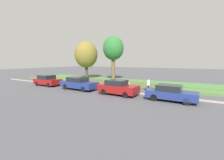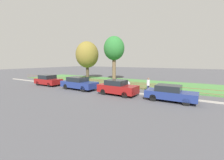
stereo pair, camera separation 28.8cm
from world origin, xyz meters
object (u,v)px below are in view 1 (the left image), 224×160
object	(u,v)px
parked_car_navy_estate	(118,87)
covered_motorcycle	(123,83)
tree_nearest_kerb	(86,55)
pedestrian_near_fence	(148,84)
parked_car_red_compact	(171,93)
parked_car_black_saloon	(79,83)
parked_car_silver_hatchback	(47,80)
tree_behind_motorcycle	(113,49)

from	to	relation	value
parked_car_navy_estate	covered_motorcycle	size ratio (longest dim) A/B	2.07
tree_nearest_kerb	pedestrian_near_fence	size ratio (longest dim) A/B	4.43
parked_car_red_compact	pedestrian_near_fence	bearing A→B (deg)	138.54
parked_car_black_saloon	parked_car_red_compact	size ratio (longest dim) A/B	1.13
parked_car_navy_estate	pedestrian_near_fence	bearing A→B (deg)	50.54
parked_car_silver_hatchback	covered_motorcycle	xyz separation A→B (m)	(9.99, 2.92, -0.04)
parked_car_silver_hatchback	tree_behind_motorcycle	world-z (taller)	tree_behind_motorcycle
parked_car_silver_hatchback	covered_motorcycle	world-z (taller)	parked_car_silver_hatchback
tree_behind_motorcycle	parked_car_red_compact	bearing A→B (deg)	-40.28
parked_car_silver_hatchback	tree_nearest_kerb	size ratio (longest dim) A/B	0.55
parked_car_silver_hatchback	covered_motorcycle	size ratio (longest dim) A/B	2.01
pedestrian_near_fence	tree_behind_motorcycle	bearing A→B (deg)	-110.72
parked_car_navy_estate	tree_behind_motorcycle	size ratio (longest dim) A/B	0.53
parked_car_red_compact	covered_motorcycle	size ratio (longest dim) A/B	2.12
pedestrian_near_fence	tree_nearest_kerb	bearing A→B (deg)	-96.41
parked_car_navy_estate	pedestrian_near_fence	xyz separation A→B (m)	(2.27, 2.56, 0.14)
tree_nearest_kerb	tree_behind_motorcycle	size ratio (longest dim) A/B	0.93
parked_car_black_saloon	parked_car_red_compact	xyz separation A→B (m)	(10.11, 0.07, -0.07)
tree_behind_motorcycle	parked_car_navy_estate	bearing A→B (deg)	-58.03
parked_car_red_compact	pedestrian_near_fence	size ratio (longest dim) A/B	2.59
parked_car_black_saloon	parked_car_navy_estate	distance (m)	5.22
tree_behind_motorcycle	pedestrian_near_fence	bearing A→B (deg)	-39.54
tree_nearest_kerb	pedestrian_near_fence	distance (m)	15.54
parked_car_silver_hatchback	parked_car_navy_estate	world-z (taller)	parked_car_navy_estate
parked_car_silver_hatchback	parked_car_red_compact	size ratio (longest dim) A/B	0.95
pedestrian_near_fence	parked_car_navy_estate	bearing A→B (deg)	-22.80
parked_car_silver_hatchback	parked_car_black_saloon	bearing A→B (deg)	-1.25
parked_car_navy_estate	parked_car_red_compact	xyz separation A→B (m)	(4.89, 0.16, -0.06)
parked_car_black_saloon	covered_motorcycle	size ratio (longest dim) A/B	2.40
parked_car_navy_estate	tree_nearest_kerb	size ratio (longest dim) A/B	0.57
parked_car_black_saloon	tree_behind_motorcycle	distance (m)	10.15
parked_car_red_compact	tree_nearest_kerb	world-z (taller)	tree_nearest_kerb
parked_car_silver_hatchback	parked_car_red_compact	bearing A→B (deg)	-0.55
parked_car_silver_hatchback	tree_nearest_kerb	xyz separation A→B (m)	(-0.51, 8.83, 3.75)
parked_car_black_saloon	tree_behind_motorcycle	size ratio (longest dim) A/B	0.62
parked_car_silver_hatchback	pedestrian_near_fence	xyz separation A→B (m)	(13.17, 2.39, 0.17)
covered_motorcycle	tree_nearest_kerb	bearing A→B (deg)	150.96
tree_nearest_kerb	pedestrian_near_fence	world-z (taller)	tree_nearest_kerb
parked_car_black_saloon	parked_car_navy_estate	xyz separation A→B (m)	(5.22, -0.10, -0.01)
parked_car_silver_hatchback	tree_nearest_kerb	distance (m)	9.61
parked_car_navy_estate	parked_car_red_compact	distance (m)	4.89
tree_behind_motorcycle	tree_nearest_kerb	bearing A→B (deg)	-178.53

